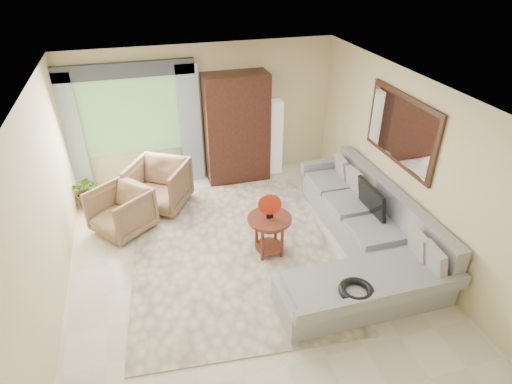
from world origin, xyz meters
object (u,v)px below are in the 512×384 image
object	(u,v)px
sectional_sofa	(364,239)
armchair_left	(121,211)
armchair_right	(159,185)
coffee_table	(269,235)
tv_screen	(371,199)
floor_lamp	(275,137)
potted_plant	(87,191)
armoire	(237,129)

from	to	relation	value
sectional_sofa	armchair_left	xyz separation A→B (m)	(-3.48, 1.63, 0.10)
armchair_right	armchair_left	bearing A→B (deg)	-107.34
sectional_sofa	coffee_table	xyz separation A→B (m)	(-1.36, 0.40, 0.06)
tv_screen	coffee_table	size ratio (longest dim) A/B	1.13
sectional_sofa	floor_lamp	bearing A→B (deg)	98.33
potted_plant	coffee_table	bearing A→B (deg)	-39.32
floor_lamp	sectional_sofa	bearing A→B (deg)	-81.67
armchair_left	armoire	world-z (taller)	armoire
armchair_right	potted_plant	xyz separation A→B (m)	(-1.25, 0.40, -0.13)
armoire	tv_screen	bearing A→B (deg)	-59.41
sectional_sofa	potted_plant	world-z (taller)	sectional_sofa
sectional_sofa	armoire	size ratio (longest dim) A/B	1.65
potted_plant	armchair_left	bearing A→B (deg)	-59.17
sectional_sofa	armchair_right	bearing A→B (deg)	141.75
tv_screen	coffee_table	xyz separation A→B (m)	(-1.63, 0.04, -0.38)
potted_plant	armoire	distance (m)	2.95
armchair_right	armoire	xyz separation A→B (m)	(1.59, 0.67, 0.62)
armchair_right	potted_plant	size ratio (longest dim) A/B	1.58
tv_screen	armchair_left	bearing A→B (deg)	161.27
sectional_sofa	floor_lamp	distance (m)	3.03
sectional_sofa	armchair_right	size ratio (longest dim) A/B	3.68
armchair_left	armchair_right	distance (m)	0.89
coffee_table	armchair_right	bearing A→B (deg)	128.69
sectional_sofa	armoire	xyz separation A→B (m)	(-1.23, 2.90, 0.77)
tv_screen	floor_lamp	size ratio (longest dim) A/B	0.49
tv_screen	armchair_left	world-z (taller)	tv_screen
sectional_sofa	tv_screen	bearing A→B (deg)	53.44
sectional_sofa	floor_lamp	world-z (taller)	floor_lamp
tv_screen	floor_lamp	world-z (taller)	floor_lamp
tv_screen	armchair_right	xyz separation A→B (m)	(-3.09, 1.86, -0.29)
coffee_table	tv_screen	bearing A→B (deg)	-1.52
armchair_left	coffee_table	bearing A→B (deg)	21.92
coffee_table	armchair_right	world-z (taller)	armchair_right
armchair_right	coffee_table	bearing A→B (deg)	-20.61
coffee_table	armoire	size ratio (longest dim) A/B	0.31
tv_screen	coffee_table	world-z (taller)	tv_screen
floor_lamp	armoire	bearing A→B (deg)	-175.71
armchair_left	armchair_right	world-z (taller)	armchair_right
sectional_sofa	tv_screen	size ratio (longest dim) A/B	4.68
armoire	sectional_sofa	bearing A→B (deg)	-66.94
sectional_sofa	armoire	world-z (taller)	armoire
potted_plant	sectional_sofa	bearing A→B (deg)	-32.78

